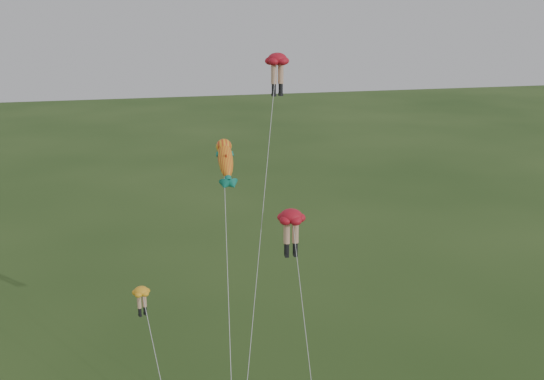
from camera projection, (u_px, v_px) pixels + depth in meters
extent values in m
ellipsoid|color=red|center=(277.00, 59.00, 38.50)|extent=(1.88, 1.88, 0.80)
cylinder|color=tan|center=(274.00, 74.00, 38.66)|extent=(0.36, 0.36, 1.23)
cylinder|color=black|center=(274.00, 89.00, 38.92)|extent=(0.28, 0.28, 0.61)
cube|color=black|center=(274.00, 95.00, 39.03)|extent=(0.26, 0.39, 0.18)
cylinder|color=tan|center=(281.00, 74.00, 38.86)|extent=(0.36, 0.36, 1.23)
cylinder|color=black|center=(281.00, 88.00, 39.12)|extent=(0.28, 0.28, 0.61)
cube|color=black|center=(281.00, 94.00, 39.23)|extent=(0.26, 0.39, 0.18)
cylinder|color=silver|center=(260.00, 242.00, 34.19)|extent=(5.57, 13.64, 20.04)
ellipsoid|color=red|center=(291.00, 216.00, 33.69)|extent=(1.71, 1.71, 0.82)
cylinder|color=tan|center=(287.00, 233.00, 33.91)|extent=(0.36, 0.36, 1.25)
cylinder|color=black|center=(287.00, 248.00, 34.17)|extent=(0.29, 0.29, 0.63)
cube|color=black|center=(287.00, 255.00, 34.28)|extent=(0.22, 0.37, 0.18)
cylinder|color=tan|center=(295.00, 232.00, 34.01)|extent=(0.36, 0.36, 1.25)
cylinder|color=black|center=(295.00, 248.00, 34.27)|extent=(0.29, 0.29, 0.63)
cube|color=black|center=(295.00, 254.00, 34.38)|extent=(0.22, 0.37, 0.18)
cylinder|color=silver|center=(307.00, 341.00, 31.51)|extent=(0.51, 7.92, 11.97)
ellipsoid|color=#FFAC20|center=(141.00, 291.00, 30.82)|extent=(1.23, 1.23, 0.47)
cylinder|color=tan|center=(139.00, 302.00, 30.89)|extent=(0.21, 0.21, 0.72)
cylinder|color=black|center=(140.00, 311.00, 31.04)|extent=(0.16, 0.16, 0.36)
cube|color=black|center=(140.00, 315.00, 31.11)|extent=(0.19, 0.24, 0.10)
cylinder|color=tan|center=(144.00, 300.00, 31.06)|extent=(0.21, 0.21, 0.72)
cylinder|color=black|center=(145.00, 310.00, 31.21)|extent=(0.16, 0.16, 0.36)
cube|color=black|center=(145.00, 314.00, 31.27)|extent=(0.19, 0.24, 0.10)
ellipsoid|color=yellow|center=(225.00, 158.00, 32.67)|extent=(1.04, 2.57, 2.37)
sphere|color=yellow|center=(225.00, 158.00, 32.67)|extent=(0.97, 1.32, 1.27)
cone|color=#137B68|center=(225.00, 158.00, 32.67)|extent=(0.76, 1.22, 1.21)
cone|color=#137B68|center=(225.00, 158.00, 32.67)|extent=(0.76, 1.22, 1.21)
cone|color=#137B68|center=(225.00, 158.00, 32.67)|extent=(0.44, 0.68, 0.68)
cone|color=#137B68|center=(225.00, 158.00, 32.67)|extent=(0.44, 0.68, 0.68)
cone|color=red|center=(225.00, 158.00, 32.67)|extent=(0.48, 0.68, 0.67)
cylinder|color=silver|center=(230.00, 320.00, 30.72)|extent=(1.34, 8.34, 14.88)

